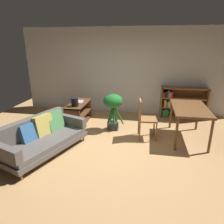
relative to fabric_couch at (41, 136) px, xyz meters
The scene contains 10 objects.
ground_plane 1.53m from the fabric_couch, 11.20° to the left, with size 8.16×8.16×0.00m, color tan.
back_wall_panel 3.47m from the fabric_couch, 63.97° to the left, with size 6.80×0.10×2.70m, color silver.
fabric_couch is the anchor object (origin of this frame).
media_console 1.72m from the fabric_couch, 81.76° to the left, with size 0.45×1.12×0.60m.
open_laptop 1.85m from the fabric_couch, 84.67° to the left, with size 0.42×0.35×0.11m.
desk_speaker 1.47m from the fabric_couch, 79.12° to the left, with size 0.19×0.19×0.23m.
potted_floor_plant 1.95m from the fabric_couch, 47.53° to the left, with size 0.56×0.50×0.97m.
dining_table 3.40m from the fabric_couch, 20.22° to the left, with size 0.79×1.37×0.80m.
dining_chair_near 2.39m from the fabric_couch, 26.27° to the left, with size 0.47×0.46×0.95m.
bookshelf 4.22m from the fabric_couch, 41.29° to the left, with size 1.38×0.36×0.94m.
Camera 1 is at (0.71, -3.90, 2.22)m, focal length 32.75 mm.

